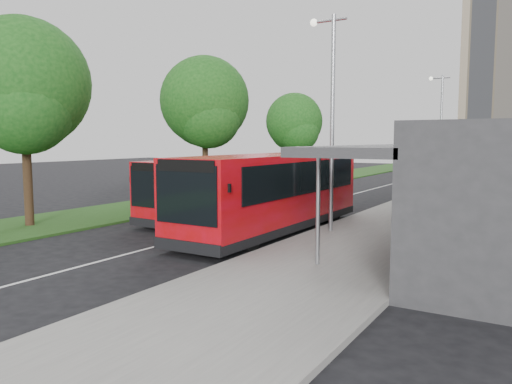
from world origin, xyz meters
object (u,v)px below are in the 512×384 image
car_near (442,169)px  tree_near (25,93)px  tree_far (294,125)px  litter_bin (410,201)px  bus_second (226,187)px  bollard (440,184)px  bus_main (274,193)px  tree_mid (205,107)px  lamp_post_far (440,124)px  car_far (429,166)px  lamp_post_near (330,110)px

car_near → tree_near: bearing=-85.4°
tree_far → litter_bin: size_ratio=8.26×
bus_second → bollard: bus_second is taller
tree_far → bus_main: tree_far is taller
tree_mid → bollard: size_ratio=7.96×
tree_near → bollard: tree_near is taller
lamp_post_far → car_far: (-5.13, 21.28, -4.09)m
lamp_post_far → car_far: 22.27m
bus_second → litter_bin: 9.13m
tree_near → bus_second: (5.33, 6.43, -4.07)m
lamp_post_near → bollard: size_ratio=7.38×
lamp_post_near → bus_second: 6.84m
bus_second → car_far: bus_second is taller
bus_main → car_far: bus_main is taller
litter_bin → tree_far: bearing=136.4°
tree_far → car_far: size_ratio=1.94×
tree_far → tree_near: bearing=-90.0°
tree_near → lamp_post_near: (11.13, 4.95, -0.76)m
lamp_post_far → bus_main: (-2.00, -20.73, -3.16)m
bus_second → car_near: size_ratio=2.55×
tree_far → bus_second: tree_far is taller
tree_mid → bus_second: (5.33, -5.57, -4.17)m
tree_mid → lamp_post_far: (11.13, 12.95, -0.86)m
tree_near → litter_bin: tree_near is taller
tree_mid → bollard: tree_mid is taller
tree_mid → lamp_post_far: bearing=49.3°
car_near → car_far: car_near is taller
car_near → bus_second: bearing=-78.8°
tree_near → car_near: tree_near is taller
lamp_post_near → lamp_post_far: bearing=90.0°
tree_far → car_near: (8.63, 15.89, -4.11)m
car_far → litter_bin: bearing=-62.1°
bus_main → litter_bin: (3.22, 8.00, -0.96)m
bus_main → car_near: 35.68m
lamp_post_near → car_far: (-5.13, 41.28, -4.09)m
tree_far → bollard: bearing=-11.6°
lamp_post_far → car_far: lamp_post_far is taller
lamp_post_far → car_near: size_ratio=2.09×
bus_second → tree_mid: bearing=136.5°
tree_near → litter_bin: 18.04m
tree_near → tree_far: (0.00, 24.00, -0.71)m
tree_far → car_near: size_ratio=1.93×
lamp_post_far → bus_main: lamp_post_far is taller
car_near → lamp_post_far: bearing=-63.7°
car_far → car_near: bearing=-50.2°
lamp_post_far → car_near: lamp_post_far is taller
lamp_post_near → tree_far: bearing=120.3°
bus_main → car_far: bearing=94.4°
tree_mid → bollard: 16.08m
bus_main → car_far: 42.13m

